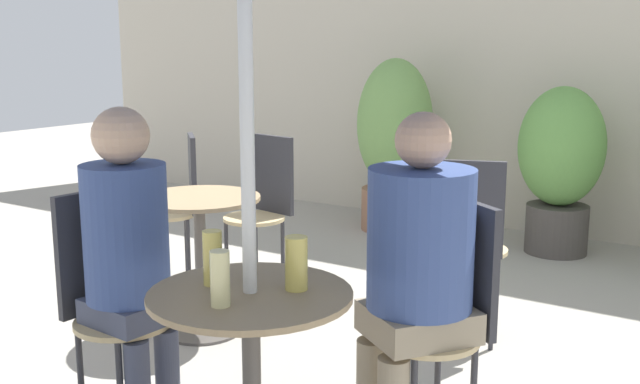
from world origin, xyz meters
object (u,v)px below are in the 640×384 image
Objects in this scene: bistro_chair_0 at (450,308)px; potted_plant_1 at (561,162)px; cafe_table_near at (251,355)px; seated_person_1 at (129,247)px; bistro_chair_1 at (107,292)px; bistro_chair_2 at (181,197)px; beer_glass_1 at (296,263)px; beer_glass_2 at (213,258)px; cafe_table_far at (200,238)px; seated_person_0 at (416,263)px; bistro_chair_4 at (265,200)px; potted_plant_0 at (394,141)px; beer_glass_0 at (220,279)px; bistro_chair_5 at (471,235)px.

bistro_chair_0 is 2.97m from potted_plant_1.
seated_person_1 is at bearing 175.18° from cafe_table_near.
bistro_chair_1 is 1.00× the size of bistro_chair_2.
potted_plant_1 reaches higher than beer_glass_1.
bistro_chair_1 reaches higher than cafe_table_near.
beer_glass_1 is 0.97× the size of beer_glass_2.
cafe_table_far is 0.57× the size of seated_person_0.
bistro_chair_1 is 0.75× the size of seated_person_0.
bistro_chair_1 is at bearing -101.61° from potted_plant_1.
seated_person_0 is (1.58, -1.24, 0.18)m from bistro_chair_4.
bistro_chair_0 is 2.00m from bistro_chair_4.
beer_glass_1 is at bearing -86.98° from bistro_chair_0.
beer_glass_1 is at bearing -81.11° from seated_person_1.
bistro_chair_2 is at bearing -101.08° from potted_plant_0.
cafe_table_far is at bearing 27.68° from bistro_chair_1.
bistro_chair_0 and bistro_chair_4 have the same top height.
beer_glass_2 is at bearing -91.69° from bistro_chair_1.
cafe_table_far is 0.75m from bistro_chair_2.
seated_person_0 is 0.71m from beer_glass_0.
bistro_chair_5 reaches higher than beer_glass_1.
bistro_chair_1 is at bearing 173.49° from beer_glass_2.
bistro_chair_2 and bistro_chair_5 have the same top height.
cafe_table_near is 4.30× the size of beer_glass_0.
cafe_table_far is 1.66m from beer_glass_0.
bistro_chair_2 reaches higher than beer_glass_1.
bistro_chair_0 is 0.86m from beer_glass_2.
seated_person_0 is 1.02m from seated_person_1.
bistro_chair_2 is (-2.13, 0.90, 0.00)m from bistro_chair_0.
bistro_chair_0 reaches higher than beer_glass_1.
bistro_chair_1 is 0.87m from beer_glass_1.
bistro_chair_0 is 0.79× the size of potted_plant_1.
bistro_chair_4 is 5.34× the size of beer_glass_2.
bistro_chair_5 is (1.34, -0.12, 0.00)m from bistro_chair_4.
seated_person_0 is at bearing 55.18° from cafe_table_near.
beer_glass_0 reaches higher than cafe_table_near.
bistro_chair_0 is 3.40m from potted_plant_0.
beer_glass_1 is (1.35, -1.62, 0.24)m from bistro_chair_4.
potted_plant_1 is at bearing 131.32° from seated_person_0.
cafe_table_far is at bearing 5.94° from bistro_chair_5.
potted_plant_0 reaches higher than bistro_chair_1.
seated_person_1 is (0.66, -1.67, 0.20)m from bistro_chair_4.
bistro_chair_4 is 2.06m from beer_glass_2.
bistro_chair_5 is 5.53× the size of beer_glass_1.
cafe_table_near is at bearing -90.00° from seated_person_0.
cafe_table_near is at bearing -90.00° from seated_person_1.
bistro_chair_2 is 0.79× the size of potted_plant_1.
cafe_table_near is 3.54m from potted_plant_1.
bistro_chair_5 is at bearing 4.69° from bistro_chair_4.
potted_plant_1 is (1.70, 2.04, 0.09)m from bistro_chair_2.
beer_glass_1 is (1.82, -1.40, 0.24)m from bistro_chair_2.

